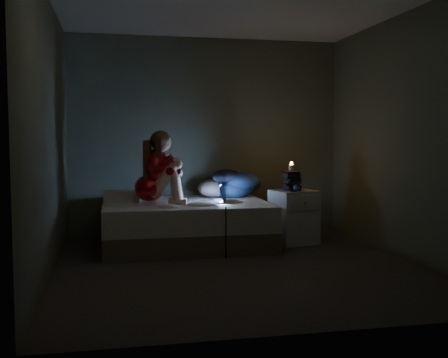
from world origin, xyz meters
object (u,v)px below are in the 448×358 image
object	(u,v)px
candle	(291,168)
phone	(291,191)
laptop	(212,193)
woman	(149,167)
bed	(186,224)
nightstand	(294,217)

from	to	relation	value
candle	phone	distance (m)	0.30
laptop	woman	bearing A→B (deg)	-165.87
phone	woman	bearing A→B (deg)	-158.74
bed	phone	world-z (taller)	phone
laptop	phone	xyz separation A→B (m)	(0.95, -0.05, 0.02)
bed	phone	bearing A→B (deg)	-9.03
bed	phone	distance (m)	1.31
candle	woman	bearing A→B (deg)	-179.25
bed	candle	bearing A→B (deg)	-3.17
woman	nightstand	world-z (taller)	woman
laptop	nightstand	distance (m)	1.07
nightstand	bed	bearing A→B (deg)	161.26
nightstand	candle	world-z (taller)	candle
woman	laptop	xyz separation A→B (m)	(0.72, -0.05, -0.31)
woman	candle	distance (m)	1.72
laptop	phone	world-z (taller)	laptop
candle	nightstand	bearing A→B (deg)	-55.05
laptop	candle	xyz separation A→B (m)	(1.00, 0.07, 0.29)
woman	phone	distance (m)	1.69
bed	nightstand	distance (m)	1.32
nightstand	phone	xyz separation A→B (m)	(-0.07, -0.09, 0.33)
bed	candle	distance (m)	1.45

